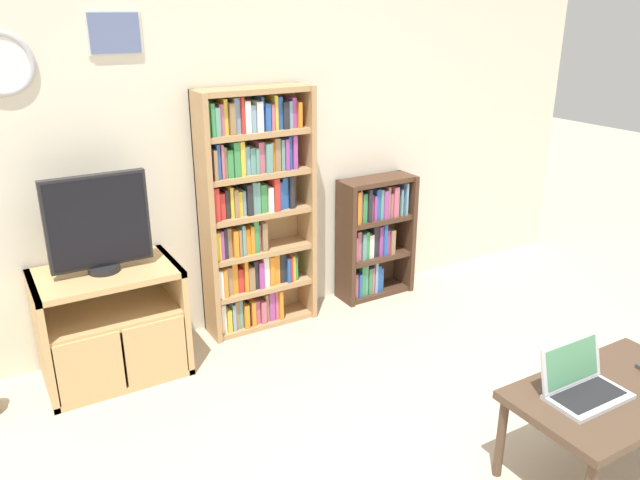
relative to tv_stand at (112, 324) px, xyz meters
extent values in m
cube|color=beige|center=(1.07, 0.33, 0.95)|extent=(5.94, 0.06, 2.60)
torus|color=#B2B2B7|center=(-0.34, 0.29, 1.50)|extent=(0.35, 0.04, 0.35)
cylinder|color=white|center=(-0.34, 0.29, 1.50)|extent=(0.28, 0.02, 0.28)
cube|color=silver|center=(0.27, 0.29, 1.65)|extent=(0.31, 0.01, 0.24)
cube|color=slate|center=(0.27, 0.29, 1.65)|extent=(0.28, 0.02, 0.22)
cube|color=tan|center=(-0.39, 0.02, 0.00)|extent=(0.04, 0.52, 0.69)
cube|color=tan|center=(0.39, 0.02, 0.00)|extent=(0.04, 0.52, 0.69)
cube|color=tan|center=(0.00, 0.02, 0.32)|extent=(0.82, 0.52, 0.04)
cube|color=tan|center=(0.00, 0.02, -0.33)|extent=(0.82, 0.52, 0.04)
cube|color=tan|center=(0.00, 0.02, 0.07)|extent=(0.75, 0.48, 0.04)
cube|color=tan|center=(-0.19, -0.23, -0.12)|extent=(0.36, 0.02, 0.38)
cube|color=tan|center=(0.19, -0.23, -0.12)|extent=(0.36, 0.02, 0.38)
cylinder|color=black|center=(0.00, 0.01, 0.36)|extent=(0.18, 0.18, 0.04)
cube|color=black|center=(0.00, 0.01, 0.65)|extent=(0.57, 0.05, 0.54)
cube|color=black|center=(0.00, -0.02, 0.65)|extent=(0.54, 0.01, 0.50)
cube|color=tan|center=(0.69, 0.16, 0.48)|extent=(0.04, 0.25, 1.66)
cube|color=tan|center=(1.42, 0.16, 0.48)|extent=(0.04, 0.25, 1.66)
cube|color=tan|center=(1.06, 0.27, 0.48)|extent=(0.77, 0.02, 1.66)
cube|color=tan|center=(1.06, 0.16, -0.33)|extent=(0.70, 0.21, 0.04)
cube|color=tan|center=(1.06, 0.16, -0.06)|extent=(0.70, 0.21, 0.04)
cube|color=tan|center=(1.06, 0.16, 0.21)|extent=(0.70, 0.21, 0.04)
cube|color=tan|center=(1.06, 0.16, 0.48)|extent=(0.70, 0.21, 0.04)
cube|color=tan|center=(1.06, 0.16, 0.75)|extent=(0.70, 0.21, 0.04)
cube|color=tan|center=(1.06, 0.16, 1.02)|extent=(0.70, 0.21, 0.04)
cube|color=tan|center=(1.06, 0.16, 1.29)|extent=(0.70, 0.21, 0.04)
cube|color=orange|center=(0.72, 0.17, -0.20)|extent=(0.02, 0.16, 0.21)
cube|color=white|center=(0.74, 0.17, -0.21)|extent=(0.03, 0.16, 0.21)
cube|color=gold|center=(0.78, 0.16, -0.23)|extent=(0.03, 0.18, 0.17)
cube|color=#759EB7|center=(0.82, 0.16, -0.21)|extent=(0.02, 0.18, 0.19)
cube|color=#93704C|center=(0.84, 0.17, -0.21)|extent=(0.02, 0.16, 0.21)
cube|color=#5B9389|center=(0.87, 0.17, -0.21)|extent=(0.03, 0.16, 0.21)
cube|color=orange|center=(0.91, 0.16, -0.23)|extent=(0.03, 0.19, 0.17)
cube|color=#232328|center=(0.94, 0.17, -0.22)|extent=(0.02, 0.15, 0.18)
cube|color=orange|center=(0.96, 0.16, -0.22)|extent=(0.03, 0.18, 0.19)
cube|color=#B75B70|center=(1.00, 0.17, -0.22)|extent=(0.04, 0.15, 0.17)
cube|color=#B75B70|center=(1.04, 0.16, -0.23)|extent=(0.04, 0.18, 0.16)
cube|color=#93704C|center=(1.07, 0.17, -0.21)|extent=(0.02, 0.16, 0.20)
cube|color=#9E4293|center=(1.11, 0.17, -0.20)|extent=(0.04, 0.17, 0.22)
cube|color=#B75B70|center=(1.14, 0.17, -0.20)|extent=(0.02, 0.17, 0.22)
cube|color=orange|center=(1.17, 0.16, -0.20)|extent=(0.03, 0.19, 0.22)
cube|color=white|center=(0.73, 0.16, 0.06)|extent=(0.04, 0.19, 0.20)
cube|color=orange|center=(0.76, 0.16, 0.06)|extent=(0.02, 0.19, 0.20)
cube|color=#93704C|center=(0.80, 0.17, 0.06)|extent=(0.04, 0.16, 0.20)
cube|color=orange|center=(0.84, 0.17, 0.07)|extent=(0.04, 0.15, 0.22)
cube|color=red|center=(0.88, 0.17, 0.04)|extent=(0.04, 0.16, 0.17)
cube|color=orange|center=(0.92, 0.17, 0.07)|extent=(0.03, 0.17, 0.22)
cube|color=#93704C|center=(0.96, 0.16, 0.04)|extent=(0.04, 0.18, 0.17)
cube|color=#232328|center=(0.99, 0.17, 0.06)|extent=(0.03, 0.16, 0.20)
cube|color=#9E4293|center=(1.03, 0.16, 0.05)|extent=(0.04, 0.18, 0.19)
cube|color=white|center=(1.08, 0.17, 0.07)|extent=(0.04, 0.17, 0.22)
cube|color=orange|center=(1.11, 0.17, 0.07)|extent=(0.03, 0.17, 0.21)
cube|color=orange|center=(1.16, 0.17, 0.07)|extent=(0.04, 0.15, 0.22)
cube|color=#232328|center=(1.20, 0.17, 0.07)|extent=(0.04, 0.15, 0.22)
cube|color=#2856A8|center=(1.24, 0.16, 0.05)|extent=(0.02, 0.19, 0.18)
cube|color=red|center=(1.26, 0.16, 0.05)|extent=(0.02, 0.18, 0.18)
cube|color=gold|center=(1.28, 0.17, 0.05)|extent=(0.02, 0.17, 0.19)
cube|color=#388947|center=(1.31, 0.17, 0.05)|extent=(0.02, 0.16, 0.17)
cube|color=gold|center=(0.73, 0.16, 0.33)|extent=(0.04, 0.18, 0.19)
cube|color=#9E4293|center=(0.76, 0.16, 0.33)|extent=(0.02, 0.18, 0.20)
cube|color=#232328|center=(0.79, 0.17, 0.33)|extent=(0.02, 0.17, 0.20)
cube|color=#93704C|center=(0.82, 0.17, 0.33)|extent=(0.03, 0.16, 0.20)
cube|color=orange|center=(0.85, 0.16, 0.32)|extent=(0.03, 0.19, 0.19)
cube|color=#93704C|center=(0.88, 0.16, 0.32)|extent=(0.02, 0.19, 0.19)
cube|color=#5B9389|center=(0.91, 0.16, 0.33)|extent=(0.02, 0.18, 0.21)
cube|color=orange|center=(0.94, 0.17, 0.32)|extent=(0.04, 0.16, 0.18)
cube|color=orange|center=(0.97, 0.16, 0.33)|extent=(0.02, 0.18, 0.19)
cube|color=#388947|center=(1.01, 0.17, 0.34)|extent=(0.03, 0.17, 0.22)
cube|color=#B75B70|center=(1.03, 0.17, 0.32)|extent=(0.02, 0.15, 0.19)
cube|color=#93704C|center=(1.07, 0.16, 0.33)|extent=(0.04, 0.18, 0.20)
cube|color=red|center=(0.73, 0.16, 0.61)|extent=(0.04, 0.19, 0.22)
cube|color=red|center=(0.78, 0.17, 0.59)|extent=(0.04, 0.15, 0.17)
cube|color=#232328|center=(0.82, 0.17, 0.60)|extent=(0.03, 0.15, 0.19)
cube|color=gold|center=(0.85, 0.17, 0.60)|extent=(0.02, 0.16, 0.20)
cube|color=#93704C|center=(0.87, 0.17, 0.59)|extent=(0.03, 0.17, 0.19)
cube|color=gold|center=(0.91, 0.17, 0.58)|extent=(0.03, 0.15, 0.16)
cube|color=#759EB7|center=(0.93, 0.17, 0.58)|extent=(0.02, 0.15, 0.17)
cube|color=#232328|center=(0.97, 0.16, 0.60)|extent=(0.04, 0.17, 0.21)
cube|color=#5B9389|center=(1.00, 0.17, 0.61)|extent=(0.02, 0.16, 0.21)
cube|color=#5B9389|center=(1.03, 0.17, 0.61)|extent=(0.03, 0.16, 0.21)
cube|color=#388947|center=(1.07, 0.17, 0.60)|extent=(0.04, 0.16, 0.19)
cube|color=white|center=(1.12, 0.16, 0.58)|extent=(0.04, 0.18, 0.17)
cube|color=red|center=(1.16, 0.16, 0.61)|extent=(0.04, 0.19, 0.22)
cube|color=#2856A8|center=(1.20, 0.17, 0.60)|extent=(0.03, 0.16, 0.19)
cube|color=#2856A8|center=(1.24, 0.17, 0.61)|extent=(0.04, 0.15, 0.21)
cube|color=#232328|center=(1.28, 0.16, 0.61)|extent=(0.03, 0.17, 0.22)
cube|color=#9E4293|center=(0.72, 0.17, 0.87)|extent=(0.02, 0.16, 0.19)
cube|color=#93704C|center=(0.74, 0.16, 0.87)|extent=(0.02, 0.19, 0.19)
cube|color=#2856A8|center=(0.77, 0.16, 0.88)|extent=(0.02, 0.17, 0.22)
cube|color=#B75B70|center=(0.79, 0.16, 0.88)|extent=(0.02, 0.18, 0.22)
cube|color=#93704C|center=(0.82, 0.17, 0.87)|extent=(0.02, 0.16, 0.20)
cube|color=#388947|center=(0.84, 0.16, 0.86)|extent=(0.04, 0.17, 0.18)
cube|color=#388947|center=(0.89, 0.16, 0.88)|extent=(0.04, 0.18, 0.22)
cube|color=gold|center=(0.93, 0.16, 0.88)|extent=(0.03, 0.18, 0.22)
cube|color=#759EB7|center=(0.97, 0.17, 0.86)|extent=(0.04, 0.15, 0.18)
cube|color=#5B9389|center=(1.00, 0.17, 0.86)|extent=(0.03, 0.16, 0.17)
cube|color=#5B9389|center=(1.03, 0.16, 0.85)|extent=(0.02, 0.18, 0.17)
cube|color=#B75B70|center=(1.07, 0.17, 0.87)|extent=(0.04, 0.16, 0.20)
cube|color=#5B9389|center=(1.11, 0.16, 0.87)|extent=(0.04, 0.19, 0.19)
cube|color=orange|center=(1.15, 0.17, 0.87)|extent=(0.02, 0.16, 0.19)
cube|color=#93704C|center=(1.18, 0.17, 0.88)|extent=(0.04, 0.17, 0.22)
cube|color=#5B9389|center=(1.21, 0.16, 0.87)|extent=(0.02, 0.18, 0.20)
cube|color=#9E4293|center=(1.24, 0.16, 0.87)|extent=(0.02, 0.19, 0.21)
cube|color=#2856A8|center=(1.27, 0.17, 0.88)|extent=(0.02, 0.17, 0.22)
cube|color=#9E4293|center=(1.30, 0.16, 0.88)|extent=(0.03, 0.18, 0.22)
cube|color=#388947|center=(0.72, 0.17, 1.15)|extent=(0.02, 0.17, 0.22)
cube|color=#388947|center=(0.75, 0.16, 1.14)|extent=(0.03, 0.18, 0.20)
cube|color=#5B9389|center=(0.77, 0.16, 1.13)|extent=(0.03, 0.19, 0.18)
cube|color=#B75B70|center=(0.81, 0.17, 1.14)|extent=(0.03, 0.16, 0.19)
cube|color=gold|center=(0.84, 0.17, 1.15)|extent=(0.02, 0.15, 0.22)
cube|color=#93704C|center=(0.87, 0.16, 1.14)|extent=(0.03, 0.18, 0.19)
cube|color=#759EB7|center=(0.91, 0.17, 1.15)|extent=(0.04, 0.15, 0.22)
cube|color=red|center=(0.94, 0.16, 1.15)|extent=(0.02, 0.18, 0.22)
cube|color=white|center=(0.97, 0.16, 1.14)|extent=(0.04, 0.19, 0.20)
cube|color=#759EB7|center=(1.01, 0.17, 1.13)|extent=(0.04, 0.17, 0.17)
cube|color=white|center=(1.06, 0.16, 1.14)|extent=(0.04, 0.18, 0.19)
cube|color=#2856A8|center=(1.09, 0.17, 1.15)|extent=(0.02, 0.15, 0.21)
cube|color=#2856A8|center=(1.12, 0.17, 1.13)|extent=(0.03, 0.17, 0.17)
cube|color=#B75B70|center=(1.15, 0.17, 1.12)|extent=(0.02, 0.17, 0.17)
cube|color=gold|center=(1.18, 0.17, 1.15)|extent=(0.02, 0.17, 0.22)
cube|color=#2856A8|center=(1.21, 0.17, 1.14)|extent=(0.04, 0.15, 0.21)
cube|color=#232328|center=(1.25, 0.17, 1.13)|extent=(0.04, 0.17, 0.17)
cube|color=#759EB7|center=(1.29, 0.17, 1.13)|extent=(0.02, 0.15, 0.17)
cube|color=#9E4293|center=(1.31, 0.17, 1.14)|extent=(0.03, 0.15, 0.20)
cube|color=orange|center=(1.34, 0.16, 1.12)|extent=(0.02, 0.18, 0.17)
cube|color=#472D1E|center=(1.76, 0.16, 0.12)|extent=(0.04, 0.24, 0.94)
cube|color=#472D1E|center=(2.32, 0.16, 0.12)|extent=(0.04, 0.24, 0.94)
cube|color=#472D1E|center=(2.04, 0.27, 0.12)|extent=(0.59, 0.02, 0.94)
cube|color=#472D1E|center=(2.04, 0.16, -0.33)|extent=(0.52, 0.21, 0.04)
cube|color=#472D1E|center=(2.04, 0.16, -0.03)|extent=(0.52, 0.21, 0.04)
cube|color=#472D1E|center=(2.04, 0.16, 0.27)|extent=(0.52, 0.21, 0.04)
cube|color=#472D1E|center=(2.04, 0.16, 0.57)|extent=(0.52, 0.21, 0.04)
cube|color=#2856A8|center=(1.79, 0.17, -0.19)|extent=(0.02, 0.16, 0.25)
cube|color=#B75B70|center=(1.82, 0.17, -0.22)|extent=(0.03, 0.16, 0.19)
cube|color=#2856A8|center=(1.85, 0.16, -0.22)|extent=(0.02, 0.18, 0.19)
cube|color=#388947|center=(1.89, 0.17, -0.19)|extent=(0.03, 0.17, 0.25)
cube|color=#5B9389|center=(1.92, 0.17, -0.19)|extent=(0.02, 0.16, 0.25)
cube|color=#388947|center=(1.95, 0.17, -0.20)|extent=(0.03, 0.17, 0.22)
cube|color=#B75B70|center=(1.98, 0.17, -0.20)|extent=(0.02, 0.17, 0.22)
cube|color=#759EB7|center=(2.00, 0.17, -0.18)|extent=(0.02, 0.17, 0.25)
cube|color=#2856A8|center=(2.03, 0.17, -0.20)|extent=(0.03, 0.16, 0.22)
cube|color=#2856A8|center=(2.07, 0.17, -0.21)|extent=(0.02, 0.15, 0.19)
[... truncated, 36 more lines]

